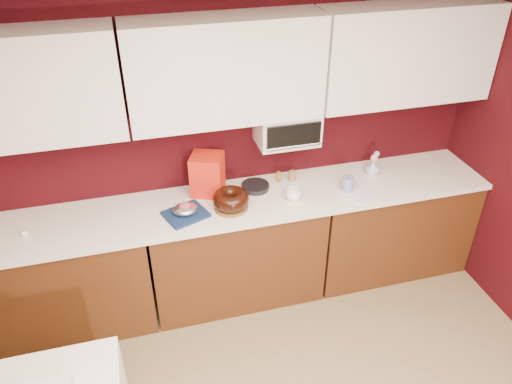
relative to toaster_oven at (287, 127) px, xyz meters
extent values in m
cube|color=white|center=(-0.45, -2.10, 1.12)|extent=(4.00, 4.50, 0.02)
cube|color=#34070B|center=(-0.45, 0.15, -0.12)|extent=(4.00, 0.02, 2.50)
cube|color=#4E280F|center=(-1.78, -0.17, -0.95)|extent=(1.31, 0.58, 0.86)
cube|color=#4E280F|center=(-0.45, -0.17, -0.95)|extent=(1.31, 0.58, 0.86)
cube|color=#4E280F|center=(0.88, -0.17, -0.95)|extent=(1.31, 0.58, 0.86)
cube|color=white|center=(-0.45, -0.17, -0.49)|extent=(4.00, 0.62, 0.04)
cube|color=white|center=(-1.78, -0.02, 0.48)|extent=(1.31, 0.33, 0.70)
cube|color=white|center=(-0.45, -0.02, 0.48)|extent=(1.31, 0.33, 0.70)
cube|color=white|center=(0.88, -0.02, 0.48)|extent=(1.31, 0.33, 0.70)
cube|color=white|center=(0.00, 0.00, 0.00)|extent=(0.45, 0.30, 0.25)
cube|color=black|center=(0.00, -0.16, 0.00)|extent=(0.40, 0.02, 0.18)
cylinder|color=silver|center=(0.00, -0.18, -0.07)|extent=(0.42, 0.02, 0.02)
cylinder|color=brown|center=(-0.49, -0.25, -0.46)|extent=(0.33, 0.33, 0.02)
torus|color=black|center=(-0.49, -0.25, -0.39)|extent=(0.29, 0.29, 0.11)
cube|color=#14264B|center=(-0.82, -0.25, -0.46)|extent=(0.35, 0.33, 0.02)
ellipsoid|color=silver|center=(-0.82, -0.25, -0.42)|extent=(0.21, 0.19, 0.07)
ellipsoid|color=#A8504C|center=(-0.82, -0.25, -0.40)|extent=(0.11, 0.10, 0.06)
cube|color=#B50C16|center=(-0.61, 0.01, -0.32)|extent=(0.29, 0.28, 0.32)
cylinder|color=black|center=(-0.25, -0.04, -0.46)|extent=(0.27, 0.27, 0.04)
imported|color=white|center=(-0.02, -0.26, -0.42)|extent=(0.13, 0.13, 0.11)
cylinder|color=navy|center=(0.42, -0.24, -0.42)|extent=(0.12, 0.12, 0.11)
imported|color=silver|center=(0.72, -0.07, -0.41)|extent=(0.10, 0.10, 0.13)
sphere|color=pink|center=(0.72, -0.07, -0.33)|extent=(0.06, 0.06, 0.06)
sphere|color=#84A1D3|center=(0.75, -0.05, -0.30)|extent=(0.05, 0.05, 0.05)
cylinder|color=white|center=(0.49, -0.38, -0.47)|extent=(0.26, 0.26, 0.01)
cylinder|color=#8D5E19|center=(-0.05, 0.01, -0.43)|extent=(0.04, 0.04, 0.09)
cylinder|color=olive|center=(0.06, 0.01, -0.44)|extent=(0.06, 0.06, 0.08)
ellipsoid|color=white|center=(-1.90, -0.20, -0.46)|extent=(0.06, 0.05, 0.04)
camera|label=1|loc=(-1.10, -3.17, 1.59)|focal=35.00mm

